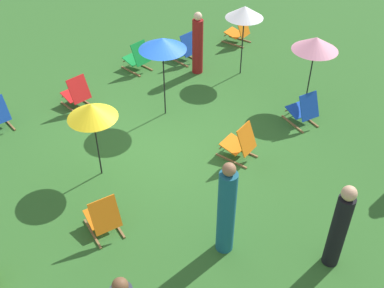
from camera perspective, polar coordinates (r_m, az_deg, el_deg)
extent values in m
plane|color=#2D6026|center=(10.44, -3.99, 1.12)|extent=(40.00, 40.00, 0.00)
cube|color=olive|center=(11.22, 13.90, 3.04)|extent=(0.13, 0.76, 0.04)
cube|color=olive|center=(10.96, 12.18, 2.40)|extent=(0.13, 0.76, 0.04)
cube|color=#1947B7|center=(11.00, 12.90, 4.05)|extent=(0.53, 0.49, 0.13)
cube|color=#1947B7|center=(10.68, 14.14, 4.48)|extent=(0.51, 0.31, 0.57)
cylinder|color=olive|center=(11.16, 12.20, 4.27)|extent=(0.44, 0.08, 0.03)
cube|color=olive|center=(8.57, -9.31, -9.60)|extent=(0.11, 0.76, 0.04)
cube|color=olive|center=(8.49, -12.06, -10.67)|extent=(0.11, 0.76, 0.04)
cube|color=orange|center=(8.40, -11.15, -8.55)|extent=(0.52, 0.48, 0.13)
cube|color=orange|center=(8.00, -10.56, -8.55)|extent=(0.50, 0.29, 0.57)
cylinder|color=olive|center=(8.59, -11.61, -8.02)|extent=(0.44, 0.07, 0.03)
cube|color=olive|center=(11.79, -12.93, 5.10)|extent=(0.13, 0.76, 0.04)
cube|color=olive|center=(11.61, -14.71, 4.23)|extent=(0.13, 0.76, 0.04)
cube|color=red|center=(11.64, -14.27, 5.89)|extent=(0.53, 0.49, 0.13)
cube|color=red|center=(11.27, -13.66, 6.52)|extent=(0.51, 0.30, 0.57)
cylinder|color=olive|center=(11.83, -14.74, 5.96)|extent=(0.44, 0.08, 0.03)
cube|color=olive|center=(13.10, -6.01, 9.51)|extent=(0.16, 0.76, 0.04)
cube|color=olive|center=(12.85, -7.47, 8.79)|extent=(0.16, 0.76, 0.04)
cube|color=#148C38|center=(12.92, -7.12, 10.27)|extent=(0.55, 0.51, 0.13)
cube|color=#148C38|center=(12.58, -6.30, 10.97)|extent=(0.51, 0.32, 0.57)
cylinder|color=olive|center=(13.09, -7.68, 10.27)|extent=(0.44, 0.10, 0.03)
cube|color=olive|center=(13.48, -0.29, 10.63)|extent=(0.14, 0.76, 0.04)
cube|color=olive|center=(13.21, -1.66, 9.99)|extent=(0.14, 0.76, 0.04)
cube|color=#1947B7|center=(13.29, -1.29, 11.41)|extent=(0.53, 0.49, 0.13)
cube|color=#1947B7|center=(12.97, -0.36, 12.09)|extent=(0.51, 0.31, 0.57)
cylinder|color=olive|center=(13.45, -1.89, 11.42)|extent=(0.44, 0.09, 0.03)
cube|color=olive|center=(11.57, -21.55, 2.46)|extent=(0.08, 0.76, 0.04)
cube|color=olive|center=(10.02, 6.17, -0.75)|extent=(0.25, 0.74, 0.04)
cube|color=olive|center=(9.73, 4.80, -2.08)|extent=(0.25, 0.74, 0.04)
cube|color=orange|center=(9.75, 5.09, -0.05)|extent=(0.58, 0.55, 0.13)
cube|color=orange|center=(9.46, 6.71, 0.60)|extent=(0.53, 0.37, 0.57)
cylinder|color=olive|center=(9.87, 4.09, 0.07)|extent=(0.43, 0.15, 0.03)
cube|color=olive|center=(14.56, 5.89, 12.66)|extent=(0.27, 0.73, 0.04)
cube|color=olive|center=(14.22, 4.97, 12.04)|extent=(0.27, 0.73, 0.04)
cube|color=orange|center=(14.32, 5.14, 13.37)|extent=(0.59, 0.56, 0.13)
cube|color=orange|center=(14.07, 6.28, 14.07)|extent=(0.53, 0.38, 0.57)
cylinder|color=olive|center=(14.44, 4.43, 13.32)|extent=(0.43, 0.16, 0.03)
cylinder|color=black|center=(11.35, 14.29, 8.48)|extent=(0.03, 0.03, 1.71)
cone|color=pink|center=(11.02, 14.89, 11.77)|extent=(1.05, 1.05, 0.31)
cylinder|color=black|center=(12.34, 6.18, 12.32)|extent=(0.03, 0.03, 1.84)
cone|color=white|center=(12.01, 6.45, 15.75)|extent=(0.95, 0.95, 0.30)
cylinder|color=black|center=(9.10, -11.58, 0.34)|extent=(0.03, 0.03, 1.64)
cone|color=yellow|center=(8.69, -12.16, 3.99)|extent=(0.94, 0.94, 0.29)
cylinder|color=black|center=(10.61, -3.45, 8.03)|extent=(0.03, 0.03, 1.91)
cone|color=#194CB2|center=(10.20, -3.63, 12.14)|extent=(1.05, 1.05, 0.26)
cylinder|color=#195972|center=(7.53, 4.21, -8.42)|extent=(0.35, 0.35, 1.67)
sphere|color=#936647|center=(6.88, 4.56, -3.11)|extent=(0.21, 0.21, 0.21)
cylinder|color=maroon|center=(12.42, 0.69, 11.80)|extent=(0.40, 0.40, 1.48)
sphere|color=beige|center=(12.07, 0.72, 15.35)|extent=(0.22, 0.22, 0.22)
cylinder|color=black|center=(7.74, 17.41, -10.19)|extent=(0.34, 0.34, 1.46)
sphere|color=tan|center=(7.16, 18.67, -5.74)|extent=(0.24, 0.24, 0.24)
sphere|color=brown|center=(5.86, -8.79, -16.75)|extent=(0.20, 0.20, 0.20)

